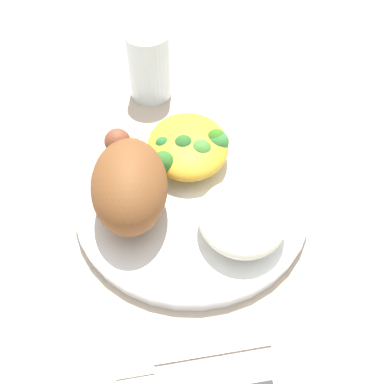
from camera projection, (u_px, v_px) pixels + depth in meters
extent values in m
plane|color=#C2B1A0|center=(192.00, 207.00, 0.53)|extent=(2.00, 2.00, 0.00)
cylinder|color=white|center=(192.00, 204.00, 0.53)|extent=(0.26, 0.26, 0.01)
torus|color=white|center=(192.00, 200.00, 0.52)|extent=(0.26, 0.26, 0.01)
ellipsoid|color=brown|center=(129.00, 185.00, 0.48)|extent=(0.12, 0.08, 0.07)
sphere|color=brown|center=(118.00, 142.00, 0.50)|extent=(0.03, 0.03, 0.03)
ellipsoid|color=white|center=(242.00, 218.00, 0.48)|extent=(0.10, 0.09, 0.04)
ellipsoid|color=gold|center=(185.00, 146.00, 0.55)|extent=(0.11, 0.10, 0.03)
sphere|color=#276E31|center=(163.00, 144.00, 0.54)|extent=(0.02, 0.02, 0.02)
sphere|color=#468737|center=(201.00, 151.00, 0.53)|extent=(0.03, 0.03, 0.03)
sphere|color=#2B6728|center=(184.00, 145.00, 0.53)|extent=(0.02, 0.02, 0.02)
sphere|color=#3B873D|center=(217.00, 142.00, 0.54)|extent=(0.03, 0.03, 0.03)
sphere|color=#33741E|center=(216.00, 139.00, 0.54)|extent=(0.02, 0.02, 0.02)
sphere|color=#2F6D29|center=(163.00, 163.00, 0.52)|extent=(0.03, 0.03, 0.03)
cube|color=silver|center=(212.00, 351.00, 0.42)|extent=(0.02, 0.11, 0.01)
cube|color=silver|center=(134.00, 364.00, 0.41)|extent=(0.03, 0.04, 0.00)
cylinder|color=silver|center=(149.00, 65.00, 0.63)|extent=(0.06, 0.06, 0.09)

